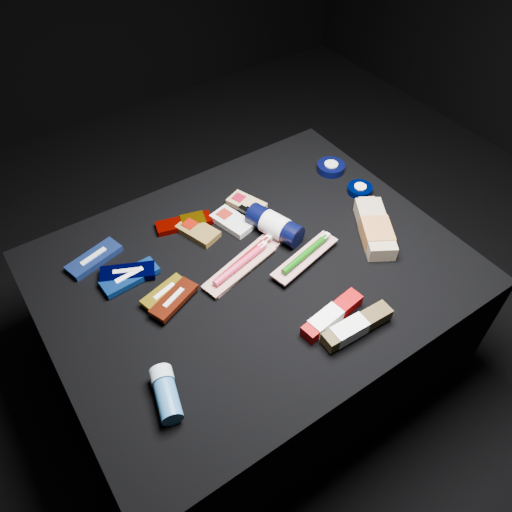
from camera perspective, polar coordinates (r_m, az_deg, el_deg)
ground at (r=1.53m, az=-0.26°, el=-11.19°), size 3.00×3.00×0.00m
cloth_table at (r=1.36m, az=-0.29°, el=-6.80°), size 0.98×0.78×0.40m
luna_bar_0 at (r=1.28m, az=-18.01°, el=-0.27°), size 0.15×0.08×0.02m
luna_bar_1 at (r=1.21m, az=-14.21°, el=-2.37°), size 0.14×0.06×0.02m
luna_bar_2 at (r=1.22m, az=-14.46°, el=-1.87°), size 0.14×0.10×0.02m
luna_bar_3 at (r=1.16m, az=-10.40°, el=-4.16°), size 0.12×0.07×0.01m
luna_bar_4 at (r=1.14m, az=-9.35°, el=-4.92°), size 0.13×0.09×0.02m
clif_bar_0 at (r=1.29m, az=-6.79°, el=2.92°), size 0.09×0.12×0.02m
clif_bar_1 at (r=1.31m, az=-2.86°, el=4.04°), size 0.08×0.12×0.02m
clif_bar_2 at (r=1.36m, az=-1.23°, el=6.06°), size 0.09×0.11×0.02m
power_bar at (r=1.32m, az=-7.87°, el=3.82°), size 0.15×0.08×0.02m
lotion_bottle at (r=1.27m, az=2.11°, el=3.56°), size 0.10×0.19×0.06m
cream_tin_upper at (r=1.49m, az=8.55°, el=9.98°), size 0.08×0.08×0.02m
cream_tin_lower at (r=1.43m, az=11.79°, el=7.47°), size 0.07×0.07×0.02m
bodywash_bottle at (r=1.30m, az=13.44°, el=3.00°), size 0.16×0.20×0.04m
deodorant_stick at (r=1.01m, az=-10.24°, el=-15.16°), size 0.07×0.12×0.05m
toothbrush_pack_0 at (r=1.21m, az=-1.35°, el=-0.60°), size 0.24×0.11×0.03m
toothbrush_pack_1 at (r=1.19m, az=-1.77°, el=-1.09°), size 0.21×0.10×0.02m
toothbrush_pack_2 at (r=1.21m, az=5.72°, el=0.11°), size 0.21×0.09×0.02m
toothpaste_carton_red at (r=1.11m, az=8.43°, el=-6.94°), size 0.17×0.06×0.03m
toothpaste_carton_green at (r=1.09m, az=11.17°, el=-8.03°), size 0.17×0.04×0.03m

